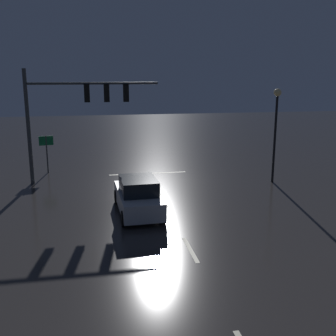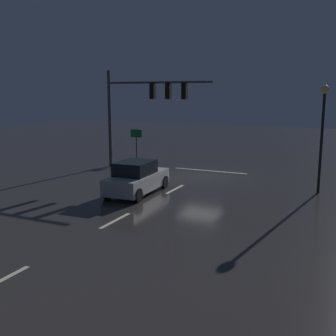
{
  "view_description": "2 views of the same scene",
  "coord_description": "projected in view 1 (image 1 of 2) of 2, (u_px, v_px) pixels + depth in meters",
  "views": [
    {
      "loc": [
        3.32,
        23.43,
        6.37
      ],
      "look_at": [
        -0.07,
        5.05,
        1.96
      ],
      "focal_mm": 43.09,
      "sensor_mm": 36.0,
      "label": 1
    },
    {
      "loc": [
        -8.6,
        23.49,
        5.11
      ],
      "look_at": [
        0.61,
        3.57,
        1.05
      ],
      "focal_mm": 43.39,
      "sensor_mm": 36.0,
      "label": 2
    }
  ],
  "objects": [
    {
      "name": "lane_dash_mid",
      "position": [
        190.0,
        250.0,
        14.91
      ],
      "size": [
        0.16,
        2.2,
        0.01
      ],
      "primitive_type": "cube",
      "rotation": [
        0.0,
        0.0,
        1.57
      ],
      "color": "beige",
      "rests_on": "ground_plane"
    },
    {
      "name": "stop_bar",
      "position": [
        148.0,
        173.0,
        26.22
      ],
      "size": [
        5.0,
        0.16,
        0.01
      ],
      "primitive_type": "cube",
      "color": "beige",
      "rests_on": "ground_plane"
    },
    {
      "name": "car_approaching",
      "position": [
        138.0,
        196.0,
        18.67
      ],
      "size": [
        2.04,
        4.42,
        1.7
      ],
      "color": "#B7B7BC",
      "rests_on": "ground_plane"
    },
    {
      "name": "ground_plane",
      "position": [
        152.0,
        181.0,
        24.48
      ],
      "size": [
        80.0,
        80.0,
        0.0
      ],
      "primitive_type": "plane",
      "color": "#2D2B2B"
    },
    {
      "name": "street_lamp_left_kerb",
      "position": [
        276.0,
        118.0,
        23.33
      ],
      "size": [
        0.44,
        0.44,
        5.51
      ],
      "color": "black",
      "rests_on": "ground_plane"
    },
    {
      "name": "lane_dash_far",
      "position": [
        163.0,
        200.0,
        20.65
      ],
      "size": [
        0.16,
        2.2,
        0.01
      ],
      "primitive_type": "cube",
      "rotation": [
        0.0,
        0.0,
        1.57
      ],
      "color": "beige",
      "rests_on": "ground_plane"
    },
    {
      "name": "route_sign",
      "position": [
        46.0,
        146.0,
        26.07
      ],
      "size": [
        0.9,
        0.2,
        2.46
      ],
      "color": "#383A3D",
      "rests_on": "ground_plane"
    },
    {
      "name": "traffic_signal_assembly",
      "position": [
        76.0,
        104.0,
        23.27
      ],
      "size": [
        7.62,
        0.47,
        6.63
      ],
      "color": "#383A3D",
      "rests_on": "ground_plane"
    }
  ]
}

